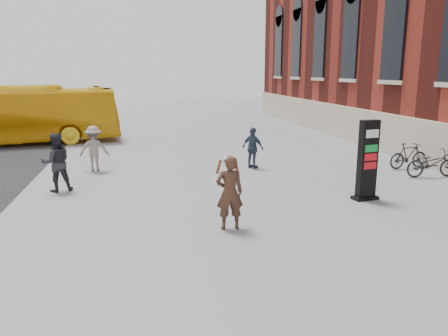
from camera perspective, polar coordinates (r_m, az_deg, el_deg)
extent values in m
plane|color=#9E9EA3|center=(10.43, -2.96, -7.82)|extent=(100.00, 100.00, 0.00)
cube|color=beige|center=(19.21, 23.39, 3.35)|extent=(0.18, 44.00, 1.80)
cube|color=black|center=(13.04, 18.23, 0.95)|extent=(0.58, 0.31, 2.30)
cube|color=black|center=(13.30, 17.91, -3.71)|extent=(0.78, 0.48, 0.09)
cube|color=white|center=(12.92, 18.47, 4.35)|extent=(0.45, 0.32, 0.23)
cube|color=#0F6C29|center=(12.98, 18.34, 2.54)|extent=(0.45, 0.32, 0.20)
cube|color=#9F0D14|center=(13.02, 18.27, 1.47)|extent=(0.45, 0.32, 0.20)
cube|color=#9F0D14|center=(13.07, 18.19, 0.40)|extent=(0.45, 0.32, 0.20)
imported|color=#40281B|center=(10.10, 0.73, -3.25)|extent=(0.65, 0.43, 1.75)
cylinder|color=white|center=(9.92, 0.74, 1.19)|extent=(0.25, 0.25, 0.06)
cone|color=white|center=(10.31, 1.63, -1.12)|extent=(0.24, 0.24, 0.43)
cylinder|color=maroon|center=(10.25, 1.64, 0.28)|extent=(0.14, 0.14, 0.36)
cone|color=white|center=(10.24, -0.68, -1.21)|extent=(0.25, 0.24, 0.43)
cylinder|color=maroon|center=(10.18, -0.69, 0.19)|extent=(0.14, 0.14, 0.36)
imported|color=gold|center=(24.52, -26.09, 6.23)|extent=(10.78, 3.76, 2.94)
imported|color=#26272C|center=(14.25, -21.06, 0.68)|extent=(1.04, 0.91, 1.81)
imported|color=gray|center=(16.80, -16.62, 2.45)|extent=(1.11, 0.67, 1.67)
imported|color=#2E3C51|center=(16.59, 3.80, 2.63)|extent=(0.89, 0.94, 1.56)
imported|color=black|center=(16.82, 25.53, 0.56)|extent=(1.90, 0.75, 0.98)
imported|color=black|center=(17.93, 22.95, 1.48)|extent=(1.69, 0.66, 0.99)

